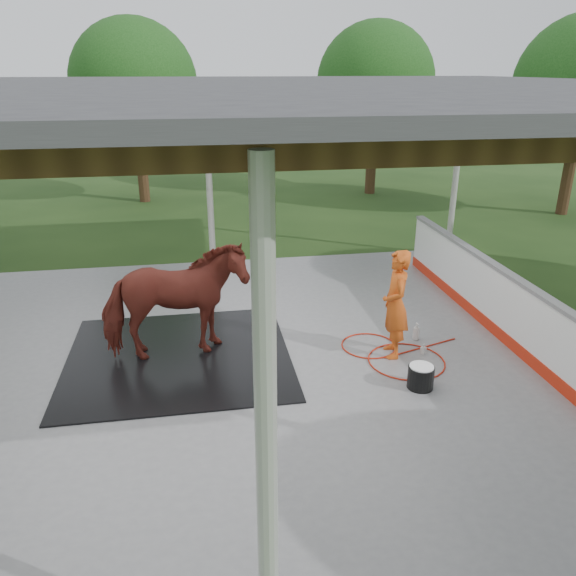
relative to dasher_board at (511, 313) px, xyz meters
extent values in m
plane|color=#1E3814|center=(-4.60, 0.00, -0.59)|extent=(100.00, 100.00, 0.00)
cube|color=slate|center=(-4.60, 0.00, -0.57)|extent=(12.00, 10.00, 0.05)
cylinder|color=beige|center=(-4.60, -4.70, 1.38)|extent=(0.14, 0.14, 3.85)
cylinder|color=beige|center=(-4.60, 4.70, 1.38)|extent=(0.14, 0.14, 3.85)
cylinder|color=beige|center=(1.10, 4.70, 1.38)|extent=(0.14, 0.14, 3.85)
cube|color=brown|center=(-4.60, -4.50, 3.26)|extent=(12.00, 0.10, 0.18)
cube|color=brown|center=(-4.60, -3.00, 3.26)|extent=(12.00, 0.10, 0.18)
cube|color=brown|center=(-4.60, -1.50, 3.26)|extent=(12.00, 0.10, 0.18)
cube|color=brown|center=(-4.60, 0.00, 3.26)|extent=(12.00, 0.10, 0.18)
cube|color=brown|center=(-4.60, 1.50, 3.26)|extent=(12.00, 0.10, 0.18)
cube|color=brown|center=(-4.60, 3.00, 3.26)|extent=(12.00, 0.10, 0.18)
cube|color=brown|center=(-4.60, 4.50, 3.26)|extent=(12.00, 0.10, 0.18)
cube|color=#38383A|center=(-4.60, 0.00, 3.46)|extent=(12.60, 10.60, 0.10)
cube|color=red|center=(0.00, 0.00, -0.44)|extent=(0.14, 8.00, 0.20)
cube|color=white|center=(0.00, 0.00, 0.06)|extent=(0.12, 8.00, 1.00)
cube|color=slate|center=(0.00, 0.00, 0.58)|extent=(0.16, 8.00, 0.06)
cylinder|color=#382314|center=(-6.60, 12.00, 0.51)|extent=(0.36, 0.36, 2.20)
sphere|color=#194714|center=(-6.60, 12.00, 3.21)|extent=(4.00, 4.00, 4.00)
cylinder|color=#382314|center=(1.40, 12.00, 0.51)|extent=(0.36, 0.36, 2.20)
sphere|color=#194714|center=(1.40, 12.00, 3.21)|extent=(4.00, 4.00, 4.00)
cylinder|color=#382314|center=(6.40, 8.00, 0.51)|extent=(0.36, 0.36, 2.20)
cube|color=black|center=(-5.33, 0.40, -0.53)|extent=(3.43, 3.21, 0.03)
imported|color=maroon|center=(-5.33, 0.40, 0.39)|extent=(2.26, 1.24, 1.82)
imported|color=#CB4E15|center=(-2.01, -0.06, 0.32)|extent=(0.49, 0.67, 1.72)
cylinder|color=black|center=(-1.95, -1.07, -0.38)|extent=(0.37, 0.37, 0.33)
cylinder|color=white|center=(-1.95, -1.07, -0.22)|extent=(0.34, 0.34, 0.03)
imported|color=silver|center=(-1.44, 0.37, -0.39)|extent=(0.13, 0.13, 0.30)
imported|color=#338CD8|center=(-1.51, -0.12, -0.46)|extent=(0.10, 0.10, 0.17)
torus|color=#AF1F0C|center=(-1.87, -0.33, -0.53)|extent=(1.19, 1.19, 0.02)
torus|color=#AF1F0C|center=(-2.28, 0.26, -0.53)|extent=(0.90, 0.90, 0.02)
cylinder|color=#AF1F0C|center=(-1.48, 0.04, -0.53)|extent=(1.38, 0.47, 0.02)
camera|label=1|loc=(-4.95, -7.55, 3.69)|focal=35.00mm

